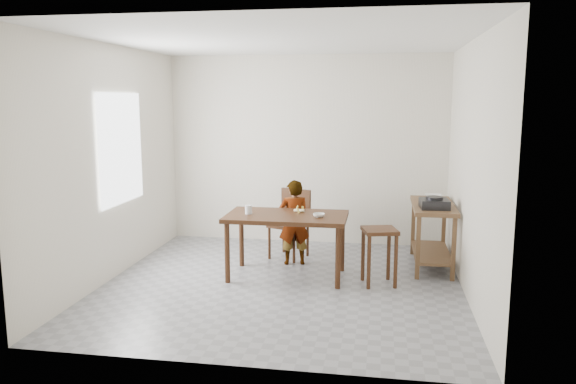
% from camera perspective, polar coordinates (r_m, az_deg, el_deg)
% --- Properties ---
extents(floor, '(4.00, 4.00, 0.04)m').
position_cam_1_polar(floor, '(6.46, -0.59, -9.55)').
color(floor, gray).
rests_on(floor, ground).
extents(ceiling, '(4.00, 4.00, 0.04)m').
position_cam_1_polar(ceiling, '(6.14, -0.64, 15.42)').
color(ceiling, white).
rests_on(ceiling, wall_back).
extents(wall_back, '(4.00, 0.04, 2.70)m').
position_cam_1_polar(wall_back, '(8.14, 1.89, 4.28)').
color(wall_back, silver).
rests_on(wall_back, ground).
extents(wall_front, '(4.00, 0.04, 2.70)m').
position_cam_1_polar(wall_front, '(4.20, -5.46, -0.63)').
color(wall_front, silver).
rests_on(wall_front, ground).
extents(wall_left, '(0.04, 4.00, 2.70)m').
position_cam_1_polar(wall_left, '(6.80, -17.64, 2.83)').
color(wall_left, silver).
rests_on(wall_left, ground).
extents(wall_right, '(0.04, 4.00, 2.70)m').
position_cam_1_polar(wall_right, '(6.13, 18.33, 2.11)').
color(wall_right, silver).
rests_on(wall_right, ground).
extents(window_pane, '(0.02, 1.10, 1.30)m').
position_cam_1_polar(window_pane, '(6.94, -16.59, 4.25)').
color(window_pane, white).
rests_on(window_pane, wall_left).
extents(dining_table, '(1.40, 0.80, 0.75)m').
position_cam_1_polar(dining_table, '(6.62, -0.14, -5.48)').
color(dining_table, '#361D0E').
rests_on(dining_table, floor).
extents(prep_counter, '(0.50, 1.20, 0.80)m').
position_cam_1_polar(prep_counter, '(7.24, 14.40, -4.29)').
color(prep_counter, brown).
rests_on(prep_counter, floor).
extents(child, '(0.45, 0.36, 1.08)m').
position_cam_1_polar(child, '(7.09, 0.60, -3.10)').
color(child, silver).
rests_on(child, floor).
extents(dining_chair, '(0.56, 0.56, 0.90)m').
position_cam_1_polar(dining_chair, '(7.40, 0.07, -3.31)').
color(dining_chair, '#361D0E').
rests_on(dining_chair, floor).
extents(stool, '(0.45, 0.45, 0.65)m').
position_cam_1_polar(stool, '(6.45, 9.23, -6.49)').
color(stool, '#361D0E').
rests_on(stool, floor).
extents(glass_tumbler, '(0.11, 0.11, 0.10)m').
position_cam_1_polar(glass_tumbler, '(6.58, -4.03, -1.79)').
color(glass_tumbler, silver).
rests_on(glass_tumbler, dining_table).
extents(small_bowl, '(0.14, 0.14, 0.04)m').
position_cam_1_polar(small_bowl, '(6.40, 3.15, -2.38)').
color(small_bowl, silver).
rests_on(small_bowl, dining_table).
extents(banana, '(0.18, 0.15, 0.05)m').
position_cam_1_polar(banana, '(6.66, 1.14, -1.85)').
color(banana, '#EADF57').
rests_on(banana, dining_table).
extents(serving_bowl, '(0.22, 0.22, 0.05)m').
position_cam_1_polar(serving_bowl, '(7.52, 14.57, -0.46)').
color(serving_bowl, silver).
rests_on(serving_bowl, prep_counter).
extents(gas_burner, '(0.35, 0.35, 0.11)m').
position_cam_1_polar(gas_burner, '(6.86, 14.64, -1.16)').
color(gas_burner, black).
rests_on(gas_burner, prep_counter).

